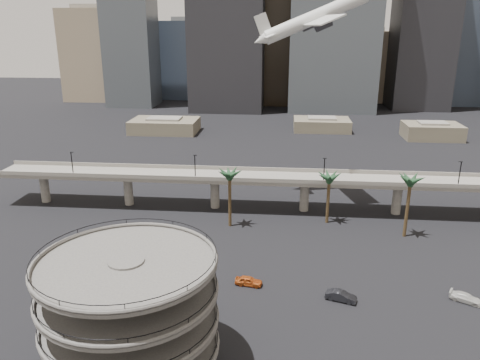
# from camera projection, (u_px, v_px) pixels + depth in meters

# --- Properties ---
(ground) EXTENTS (700.00, 700.00, 0.00)m
(ground) POSITION_uv_depth(u_px,v_px,m) (237.00, 357.00, 63.80)
(ground) COLOR black
(ground) RESTS_ON ground
(parking_ramp) EXTENTS (22.20, 22.20, 17.35)m
(parking_ramp) POSITION_uv_depth(u_px,v_px,m) (130.00, 306.00, 58.10)
(parking_ramp) COLOR #4D4A48
(parking_ramp) RESTS_ON ground
(overpass) EXTENTS (130.00, 9.30, 14.70)m
(overpass) POSITION_uv_depth(u_px,v_px,m) (259.00, 181.00, 113.54)
(overpass) COLOR slate
(overpass) RESTS_ON ground
(palm_trees) EXTENTS (42.40, 10.40, 14.00)m
(palm_trees) POSITION_uv_depth(u_px,v_px,m) (322.00, 180.00, 101.23)
(palm_trees) COLOR #4C3920
(palm_trees) RESTS_ON ground
(low_buildings) EXTENTS (135.00, 27.50, 6.80)m
(low_buildings) POSITION_uv_depth(u_px,v_px,m) (287.00, 127.00, 196.91)
(low_buildings) COLOR brown
(low_buildings) RESTS_ON ground
(skyline) EXTENTS (269.00, 86.00, 118.19)m
(skyline) POSITION_uv_depth(u_px,v_px,m) (304.00, 26.00, 254.35)
(skyline) COLOR #807358
(skyline) RESTS_ON ground
(airborne_jet) EXTENTS (31.55, 29.17, 15.15)m
(airborne_jet) POSITION_uv_depth(u_px,v_px,m) (315.00, 18.00, 114.49)
(airborne_jet) COLOR silver
(airborne_jet) RESTS_ON ground
(car_a) EXTENTS (5.00, 2.62, 1.62)m
(car_a) POSITION_uv_depth(u_px,v_px,m) (249.00, 281.00, 81.35)
(car_a) COLOR #B54E19
(car_a) RESTS_ON ground
(car_b) EXTENTS (5.37, 3.19, 1.67)m
(car_b) POSITION_uv_depth(u_px,v_px,m) (341.00, 296.00, 76.74)
(car_b) COLOR black
(car_b) RESTS_ON ground
(car_c) EXTENTS (5.30, 4.15, 1.44)m
(car_c) POSITION_uv_depth(u_px,v_px,m) (466.00, 298.00, 76.48)
(car_c) COLOR beige
(car_c) RESTS_ON ground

